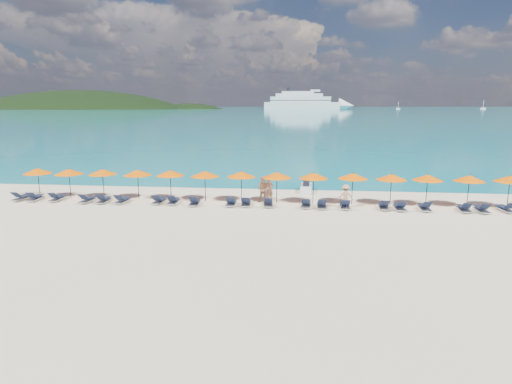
# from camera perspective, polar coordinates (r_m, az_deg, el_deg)

# --- Properties ---
(ground) EXTENTS (1400.00, 1400.00, 0.00)m
(ground) POSITION_cam_1_polar(r_m,az_deg,el_deg) (25.93, -0.69, -3.93)
(ground) COLOR beige
(sea) EXTENTS (1600.00, 1300.00, 0.01)m
(sea) POSITION_cam_1_polar(r_m,az_deg,el_deg) (684.85, 5.86, 11.04)
(sea) COLOR #1FA9B2
(sea) RESTS_ON ground
(headland_main) EXTENTS (374.00, 242.00, 126.50)m
(headland_main) POSITION_cam_1_polar(r_m,az_deg,el_deg) (642.49, -22.31, 6.81)
(headland_main) COLOR black
(headland_main) RESTS_ON ground
(headland_small) EXTENTS (162.00, 126.00, 85.50)m
(headland_small) POSITION_cam_1_polar(r_m,az_deg,el_deg) (605.92, -8.71, 7.58)
(headland_small) COLOR black
(headland_small) RESTS_ON ground
(cruise_ship) EXTENTS (120.26, 29.65, 33.14)m
(cruise_ship) POSITION_cam_1_polar(r_m,az_deg,el_deg) (583.23, 7.14, 11.76)
(cruise_ship) COLOR silver
(cruise_ship) RESTS_ON ground
(sailboat_near) EXTENTS (5.38, 1.79, 9.86)m
(sailboat_near) POSITION_cam_1_polar(r_m,az_deg,el_deg) (608.74, 18.43, 10.54)
(sailboat_near) COLOR silver
(sailboat_near) RESTS_ON ground
(sailboat_far) EXTENTS (6.58, 2.19, 12.06)m
(sailboat_far) POSITION_cam_1_polar(r_m,az_deg,el_deg) (653.25, 28.02, 9.84)
(sailboat_far) COLOR silver
(sailboat_far) RESTS_ON ground
(jetski) EXTENTS (1.00, 2.38, 0.83)m
(jetski) POSITION_cam_1_polar(r_m,az_deg,el_deg) (34.74, 6.71, 0.59)
(jetski) COLOR white
(jetski) RESTS_ON ground
(beachgoer_a) EXTENTS (0.78, 0.74, 1.79)m
(beachgoer_a) POSITION_cam_1_polar(r_m,az_deg,el_deg) (30.91, 1.81, 0.32)
(beachgoer_a) COLOR tan
(beachgoer_a) RESTS_ON ground
(beachgoer_b) EXTENTS (1.00, 0.66, 1.91)m
(beachgoer_b) POSITION_cam_1_polar(r_m,az_deg,el_deg) (30.62, 1.00, 0.33)
(beachgoer_b) COLOR tan
(beachgoer_b) RESTS_ON ground
(beachgoer_c) EXTENTS (1.06, 0.51, 1.62)m
(beachgoer_c) POSITION_cam_1_polar(r_m,az_deg,el_deg) (29.71, 11.84, -0.56)
(beachgoer_c) COLOR tan
(beachgoer_c) RESTS_ON ground
(umbrella_0) EXTENTS (2.10, 2.10, 2.28)m
(umbrella_0) POSITION_cam_1_polar(r_m,az_deg,el_deg) (36.21, -27.11, 2.52)
(umbrella_0) COLOR black
(umbrella_0) RESTS_ON ground
(umbrella_1) EXTENTS (2.10, 2.10, 2.28)m
(umbrella_1) POSITION_cam_1_polar(r_m,az_deg,el_deg) (34.82, -23.69, 2.50)
(umbrella_1) COLOR black
(umbrella_1) RESTS_ON ground
(umbrella_2) EXTENTS (2.10, 2.10, 2.28)m
(umbrella_2) POSITION_cam_1_polar(r_m,az_deg,el_deg) (33.81, -19.80, 2.55)
(umbrella_2) COLOR black
(umbrella_2) RESTS_ON ground
(umbrella_3) EXTENTS (2.10, 2.10, 2.28)m
(umbrella_3) POSITION_cam_1_polar(r_m,az_deg,el_deg) (32.68, -15.52, 2.52)
(umbrella_3) COLOR black
(umbrella_3) RESTS_ON ground
(umbrella_4) EXTENTS (2.10, 2.10, 2.28)m
(umbrella_4) POSITION_cam_1_polar(r_m,az_deg,el_deg) (31.91, -11.37, 2.50)
(umbrella_4) COLOR black
(umbrella_4) RESTS_ON ground
(umbrella_5) EXTENTS (2.10, 2.10, 2.28)m
(umbrella_5) POSITION_cam_1_polar(r_m,az_deg,el_deg) (31.11, -6.83, 2.42)
(umbrella_5) COLOR black
(umbrella_5) RESTS_ON ground
(umbrella_6) EXTENTS (2.10, 2.10, 2.28)m
(umbrella_6) POSITION_cam_1_polar(r_m,az_deg,el_deg) (30.76, -1.98, 2.39)
(umbrella_6) COLOR black
(umbrella_6) RESTS_ON ground
(umbrella_7) EXTENTS (2.10, 2.10, 2.28)m
(umbrella_7) POSITION_cam_1_polar(r_m,az_deg,el_deg) (30.41, 2.81, 2.28)
(umbrella_7) COLOR black
(umbrella_7) RESTS_ON ground
(umbrella_8) EXTENTS (2.10, 2.10, 2.28)m
(umbrella_8) POSITION_cam_1_polar(r_m,az_deg,el_deg) (30.40, 7.69, 2.18)
(umbrella_8) COLOR black
(umbrella_8) RESTS_ON ground
(umbrella_9) EXTENTS (2.10, 2.10, 2.28)m
(umbrella_9) POSITION_cam_1_polar(r_m,az_deg,el_deg) (30.74, 12.80, 2.10)
(umbrella_9) COLOR black
(umbrella_9) RESTS_ON ground
(umbrella_10) EXTENTS (2.10, 2.10, 2.28)m
(umbrella_10) POSITION_cam_1_polar(r_m,az_deg,el_deg) (31.00, 17.63, 1.92)
(umbrella_10) COLOR black
(umbrella_10) RESTS_ON ground
(umbrella_11) EXTENTS (2.10, 2.10, 2.28)m
(umbrella_11) POSITION_cam_1_polar(r_m,az_deg,el_deg) (31.62, 21.92, 1.80)
(umbrella_11) COLOR black
(umbrella_11) RESTS_ON ground
(umbrella_12) EXTENTS (2.10, 2.10, 2.28)m
(umbrella_12) POSITION_cam_1_polar(r_m,az_deg,el_deg) (32.47, 26.58, 1.65)
(umbrella_12) COLOR black
(umbrella_12) RESTS_ON ground
(umbrella_13) EXTENTS (2.10, 2.10, 2.28)m
(umbrella_13) POSITION_cam_1_polar(r_m,az_deg,el_deg) (33.56, 30.79, 1.52)
(umbrella_13) COLOR black
(umbrella_13) RESTS_ON ground
(lounger_0) EXTENTS (0.71, 1.73, 0.66)m
(lounger_0) POSITION_cam_1_polar(r_m,az_deg,el_deg) (35.93, -28.80, -0.60)
(lounger_0) COLOR silver
(lounger_0) RESTS_ON ground
(lounger_1) EXTENTS (0.78, 1.75, 0.66)m
(lounger_1) POSITION_cam_1_polar(r_m,az_deg,el_deg) (35.31, -27.34, -0.65)
(lounger_1) COLOR silver
(lounger_1) RESTS_ON ground
(lounger_2) EXTENTS (0.71, 1.73, 0.66)m
(lounger_2) POSITION_cam_1_polar(r_m,az_deg,el_deg) (34.54, -25.00, -0.69)
(lounger_2) COLOR silver
(lounger_2) RESTS_ON ground
(lounger_3) EXTENTS (0.67, 1.72, 0.66)m
(lounger_3) POSITION_cam_1_polar(r_m,az_deg,el_deg) (33.11, -21.58, -0.91)
(lounger_3) COLOR silver
(lounger_3) RESTS_ON ground
(lounger_4) EXTENTS (0.68, 1.72, 0.66)m
(lounger_4) POSITION_cam_1_polar(r_m,az_deg,el_deg) (32.58, -19.63, -0.95)
(lounger_4) COLOR silver
(lounger_4) RESTS_ON ground
(lounger_5) EXTENTS (0.71, 1.73, 0.66)m
(lounger_5) POSITION_cam_1_polar(r_m,az_deg,el_deg) (32.04, -17.41, -1.02)
(lounger_5) COLOR silver
(lounger_5) RESTS_ON ground
(lounger_6) EXTENTS (0.68, 1.72, 0.66)m
(lounger_6) POSITION_cam_1_polar(r_m,az_deg,el_deg) (31.22, -12.80, -1.09)
(lounger_6) COLOR silver
(lounger_6) RESTS_ON ground
(lounger_7) EXTENTS (0.68, 1.72, 0.66)m
(lounger_7) POSITION_cam_1_polar(r_m,az_deg,el_deg) (30.89, -10.96, -1.15)
(lounger_7) COLOR silver
(lounger_7) RESTS_ON ground
(lounger_8) EXTENTS (0.76, 1.75, 0.66)m
(lounger_8) POSITION_cam_1_polar(r_m,az_deg,el_deg) (30.26, -8.19, -1.32)
(lounger_8) COLOR silver
(lounger_8) RESTS_ON ground
(lounger_9) EXTENTS (0.68, 1.72, 0.66)m
(lounger_9) POSITION_cam_1_polar(r_m,az_deg,el_deg) (29.89, -3.34, -1.38)
(lounger_9) COLOR silver
(lounger_9) RESTS_ON ground
(lounger_10) EXTENTS (0.74, 1.74, 0.66)m
(lounger_10) POSITION_cam_1_polar(r_m,az_deg,el_deg) (29.78, -1.35, -1.41)
(lounger_10) COLOR silver
(lounger_10) RESTS_ON ground
(lounger_11) EXTENTS (0.76, 1.75, 0.66)m
(lounger_11) POSITION_cam_1_polar(r_m,az_deg,el_deg) (29.64, 1.63, -1.47)
(lounger_11) COLOR silver
(lounger_11) RESTS_ON ground
(lounger_12) EXTENTS (0.74, 1.74, 0.66)m
(lounger_12) POSITION_cam_1_polar(r_m,az_deg,el_deg) (29.54, 6.68, -1.60)
(lounger_12) COLOR silver
(lounger_12) RESTS_ON ground
(lounger_13) EXTENTS (0.63, 1.70, 0.66)m
(lounger_13) POSITION_cam_1_polar(r_m,az_deg,el_deg) (29.45, 8.76, -1.70)
(lounger_13) COLOR silver
(lounger_13) RESTS_ON ground
(lounger_14) EXTENTS (0.63, 1.70, 0.66)m
(lounger_14) POSITION_cam_1_polar(r_m,az_deg,el_deg) (29.62, 11.76, -1.73)
(lounger_14) COLOR silver
(lounger_14) RESTS_ON ground
(lounger_15) EXTENTS (0.76, 1.75, 0.66)m
(lounger_15) POSITION_cam_1_polar(r_m,az_deg,el_deg) (30.12, 16.67, -1.76)
(lounger_15) COLOR silver
(lounger_15) RESTS_ON ground
(lounger_16) EXTENTS (0.63, 1.70, 0.66)m
(lounger_16) POSITION_cam_1_polar(r_m,az_deg,el_deg) (30.16, 18.61, -1.86)
(lounger_16) COLOR silver
(lounger_16) RESTS_ON ground
(lounger_17) EXTENTS (0.67, 1.72, 0.66)m
(lounger_17) POSITION_cam_1_polar(r_m,az_deg,el_deg) (30.63, 21.56, -1.87)
(lounger_17) COLOR silver
(lounger_17) RESTS_ON ground
(lounger_18) EXTENTS (0.76, 1.75, 0.66)m
(lounger_18) POSITION_cam_1_polar(r_m,az_deg,el_deg) (31.35, 26.01, -1.95)
(lounger_18) COLOR silver
(lounger_18) RESTS_ON ground
(lounger_19) EXTENTS (0.71, 1.73, 0.66)m
(lounger_19) POSITION_cam_1_polar(r_m,az_deg,el_deg) (31.69, 27.88, -1.99)
(lounger_19) COLOR silver
(lounger_19) RESTS_ON ground
(lounger_20) EXTENTS (0.78, 1.75, 0.66)m
(lounger_20) POSITION_cam_1_polar(r_m,az_deg,el_deg) (32.62, 30.34, -1.88)
(lounger_20) COLOR silver
(lounger_20) RESTS_ON ground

